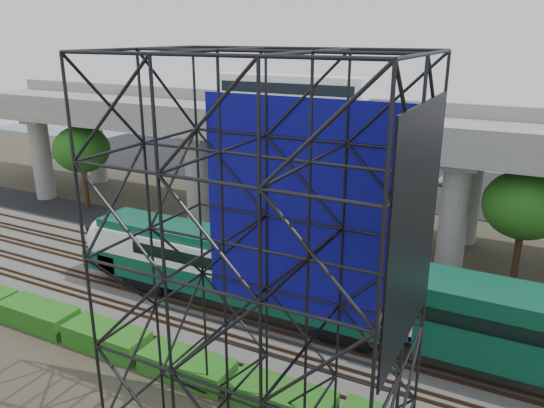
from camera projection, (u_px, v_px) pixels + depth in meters
The scene contains 13 objects.
ground at pixel (219, 328), 29.17m from camera, with size 140.00×140.00×0.00m, color #474233.
ballast_bed at pixel (237, 310), 30.83m from camera, with size 90.00×12.00×0.20m, color slate.
service_road at pixel (298, 258), 38.04m from camera, with size 90.00×5.00×0.08m, color black.
parking_lot at pixel (388, 181), 57.90m from camera, with size 90.00×18.00×0.08m, color black.
harbor_water at pixel (429, 145), 76.51m from camera, with size 140.00×40.00×0.03m, color slate.
rail_tracks at pixel (237, 307), 30.78m from camera, with size 90.00×9.52×0.16m.
commuter_train at pixel (275, 275), 28.92m from camera, with size 29.30×3.06×4.30m.
overpass at pixel (327, 133), 40.27m from camera, with size 80.00×12.00×12.40m.
scaffold_tower at pixel (265, 295), 17.00m from camera, with size 9.36×6.36×15.00m.
hedge_strip at pixel (187, 365), 24.93m from camera, with size 34.60×1.80×1.20m.
trees at pixel (276, 160), 43.16m from camera, with size 40.94×16.94×7.69m.
suv at pixel (168, 228), 42.09m from camera, with size 2.11×4.58×1.27m, color black.
parked_cars at pixel (397, 177), 56.93m from camera, with size 37.60×9.51×1.28m.
Camera 1 is at (14.37, -21.45, 15.49)m, focal length 35.00 mm.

